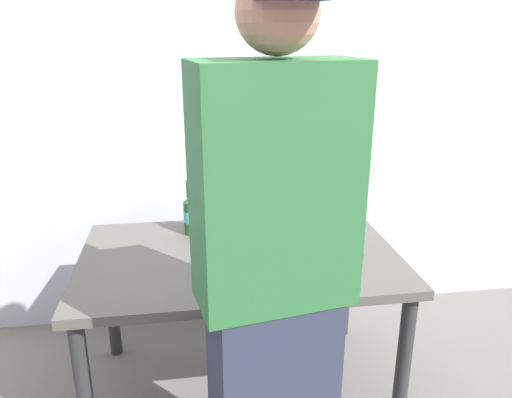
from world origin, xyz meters
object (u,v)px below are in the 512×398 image
object	(u,v)px
beer_bottle_brown	(206,213)
person_figure	(274,286)
beer_bottle_dark	(190,214)
coffee_mug	(228,227)
laptop	(308,239)

from	to	relation	value
beer_bottle_brown	person_figure	bearing A→B (deg)	-80.28
beer_bottle_dark	coffee_mug	distance (m)	0.19
laptop	beer_bottle_brown	world-z (taller)	beer_bottle_brown
beer_bottle_dark	coffee_mug	xyz separation A→B (m)	(0.17, -0.05, -0.06)
person_figure	coffee_mug	bearing A→B (deg)	93.74
beer_bottle_brown	beer_bottle_dark	size ratio (longest dim) A/B	1.09
beer_bottle_brown	coffee_mug	distance (m)	0.12
person_figure	coffee_mug	distance (m)	0.91
beer_bottle_brown	coffee_mug	xyz separation A→B (m)	(0.10, -0.03, -0.07)
beer_bottle_brown	beer_bottle_dark	world-z (taller)	beer_bottle_brown
beer_bottle_dark	person_figure	size ratio (longest dim) A/B	0.15
laptop	beer_bottle_brown	bearing A→B (deg)	153.36
laptop	person_figure	xyz separation A→B (m)	(-0.28, -0.70, 0.17)
person_figure	beer_bottle_dark	bearing A→B (deg)	103.92
laptop	coffee_mug	xyz separation A→B (m)	(-0.34, 0.19, 0.00)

